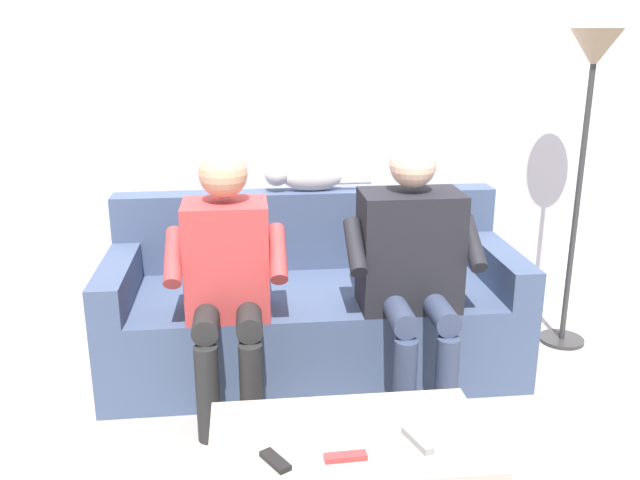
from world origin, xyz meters
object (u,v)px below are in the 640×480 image
Objects in this scene: couch at (312,309)px; remote_black at (275,461)px; remote_red at (345,457)px; floor_lamp at (590,89)px; coffee_table at (348,479)px; remote_gray at (417,440)px; person_left_seated at (412,259)px; cat_on_backrest at (303,176)px; person_right_seated at (227,268)px.

couch is 1.38m from remote_black.
remote_red is 0.22m from remote_black.
remote_black is 2.41m from floor_lamp.
coffee_table is 0.29m from remote_gray.
person_left_seated is 1.13m from remote_red.
floor_lamp is at bearing -59.22° from remote_gray.
floor_lamp is at bearing 171.12° from cat_on_backrest.
person_left_seated is at bearing 63.23° from remote_red.
person_right_seated is (0.82, 0.00, -0.01)m from person_left_seated.
person_right_seated is at bearing 108.61° from remote_red.
remote_red is at bearing 76.40° from coffee_table.
person_right_seated reaches higher than cat_on_backrest.
remote_gray is at bearing 161.25° from coffee_table.
floor_lamp is (-1.43, -1.43, 1.01)m from remote_red.
person_right_seated reaches higher than remote_red.
remote_gray reaches higher than remote_black.
remote_gray is 0.09× the size of floor_lamp.
couch is at bearing -137.34° from person_right_seated.
remote_gray is (-0.63, 0.92, -0.30)m from person_right_seated.
person_left_seated reaches higher than couch.
couch is 0.68m from person_left_seated.
cat_on_backrest is (0.02, -0.29, 0.63)m from couch.
cat_on_backrest is (0.43, -0.67, 0.25)m from person_left_seated.
person_left_seated is 1.02× the size of person_right_seated.
remote_black is at bearing 81.82° from cat_on_backrest.
remote_red is at bearing 85.21° from remote_gray.
couch is at bearing 138.60° from remote_black.
couch is 0.70m from cat_on_backrest.
coffee_table is 1.69m from cat_on_backrest.
person_left_seated reaches higher than remote_gray.
remote_black is (0.67, 0.98, -0.31)m from person_left_seated.
person_right_seated is 9.57× the size of remote_black.
remote_gray is 2.07m from floor_lamp.
coffee_table is at bearing 90.63° from cat_on_backrest.
floor_lamp reaches higher than remote_black.
remote_black is (-0.16, 0.98, -0.30)m from person_right_seated.
coffee_table is at bearing 64.23° from person_left_seated.
remote_black reaches higher than coffee_table.
remote_gray is (-0.21, 1.30, 0.08)m from couch.
remote_gray reaches higher than remote_red.
cat_on_backrest reaches higher than remote_red.
coffee_table is 0.56× the size of floor_lamp.
coffee_table is 1.66× the size of cat_on_backrest.
remote_red is at bearing 58.08° from remote_black.
remote_black is (0.24, 1.65, -0.56)m from cat_on_backrest.
couch is at bearing 86.12° from remote_red.
cat_on_backrest reaches higher than coffee_table.
remote_black is (0.25, 0.13, 0.18)m from coffee_table.
remote_black is at bearing 176.35° from remote_red.
couch reaches higher than remote_red.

